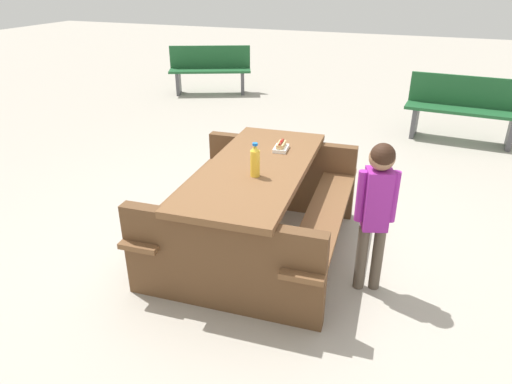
{
  "coord_description": "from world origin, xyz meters",
  "views": [
    {
      "loc": [
        -3.05,
        -1.16,
        2.11
      ],
      "look_at": [
        0.0,
        0.0,
        0.52
      ],
      "focal_mm": 32.15,
      "sensor_mm": 36.0,
      "label": 1
    }
  ],
  "objects_px": {
    "soda_bottle": "(255,161)",
    "picnic_table": "(256,201)",
    "hotdog_tray": "(281,147)",
    "child_in_coat": "(377,200)",
    "park_bench_near": "(465,108)",
    "park_bench_far": "(210,69)"
  },
  "relations": [
    {
      "from": "soda_bottle",
      "to": "hotdog_tray",
      "type": "distance_m",
      "value": 0.58
    },
    {
      "from": "soda_bottle",
      "to": "child_in_coat",
      "type": "bearing_deg",
      "value": -91.22
    },
    {
      "from": "picnic_table",
      "to": "hotdog_tray",
      "type": "distance_m",
      "value": 0.52
    },
    {
      "from": "picnic_table",
      "to": "park_bench_near",
      "type": "bearing_deg",
      "value": -24.8
    },
    {
      "from": "hotdog_tray",
      "to": "park_bench_near",
      "type": "height_order",
      "value": "park_bench_near"
    },
    {
      "from": "soda_bottle",
      "to": "park_bench_far",
      "type": "height_order",
      "value": "soda_bottle"
    },
    {
      "from": "soda_bottle",
      "to": "child_in_coat",
      "type": "xyz_separation_m",
      "value": [
        -0.02,
        -0.88,
        -0.15
      ]
    },
    {
      "from": "child_in_coat",
      "to": "park_bench_far",
      "type": "bearing_deg",
      "value": 36.4
    },
    {
      "from": "picnic_table",
      "to": "park_bench_near",
      "type": "height_order",
      "value": "park_bench_near"
    },
    {
      "from": "soda_bottle",
      "to": "park_bench_near",
      "type": "distance_m",
      "value": 4.08
    },
    {
      "from": "hotdog_tray",
      "to": "park_bench_near",
      "type": "xyz_separation_m",
      "value": [
        3.16,
        -1.57,
        -0.33
      ]
    },
    {
      "from": "soda_bottle",
      "to": "park_bench_far",
      "type": "bearing_deg",
      "value": 29.36
    },
    {
      "from": "picnic_table",
      "to": "hotdog_tray",
      "type": "height_order",
      "value": "hotdog_tray"
    },
    {
      "from": "soda_bottle",
      "to": "picnic_table",
      "type": "bearing_deg",
      "value": 18.78
    },
    {
      "from": "child_in_coat",
      "to": "park_bench_near",
      "type": "relative_size",
      "value": 0.74
    },
    {
      "from": "picnic_table",
      "to": "soda_bottle",
      "type": "relative_size",
      "value": 7.37
    },
    {
      "from": "picnic_table",
      "to": "child_in_coat",
      "type": "relative_size",
      "value": 1.67
    },
    {
      "from": "hotdog_tray",
      "to": "park_bench_far",
      "type": "xyz_separation_m",
      "value": [
        4.39,
        2.81,
        -0.33
      ]
    },
    {
      "from": "park_bench_far",
      "to": "child_in_coat",
      "type": "bearing_deg",
      "value": -143.6
    },
    {
      "from": "hotdog_tray",
      "to": "child_in_coat",
      "type": "relative_size",
      "value": 0.17
    },
    {
      "from": "soda_bottle",
      "to": "park_bench_near",
      "type": "height_order",
      "value": "soda_bottle"
    },
    {
      "from": "child_in_coat",
      "to": "park_bench_far",
      "type": "relative_size",
      "value": 0.73
    }
  ]
}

